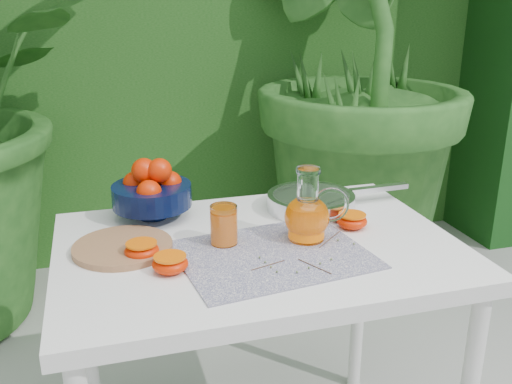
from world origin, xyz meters
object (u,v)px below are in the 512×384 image
object	(u,v)px
white_table	(258,272)
fruit_bowl	(152,190)
cutting_board	(123,247)
juice_pitcher	(308,215)
saute_pan	(312,201)

from	to	relation	value
white_table	fruit_bowl	size ratio (longest dim) A/B	3.80
cutting_board	juice_pitcher	bearing A→B (deg)	-8.69
juice_pitcher	saute_pan	size ratio (longest dim) A/B	0.42
white_table	cutting_board	distance (m)	0.35
white_table	saute_pan	xyz separation A→B (m)	(0.22, 0.18, 0.11)
saute_pan	cutting_board	bearing A→B (deg)	-166.40
juice_pitcher	white_table	bearing A→B (deg)	171.97
saute_pan	fruit_bowl	bearing A→B (deg)	171.39
white_table	cutting_board	xyz separation A→B (m)	(-0.33, 0.05, 0.09)
saute_pan	white_table	bearing A→B (deg)	-139.64
fruit_bowl	cutting_board	bearing A→B (deg)	-115.81
cutting_board	juice_pitcher	size ratio (longest dim) A/B	1.29
juice_pitcher	saute_pan	xyz separation A→B (m)	(0.09, 0.20, -0.04)
juice_pitcher	saute_pan	bearing A→B (deg)	65.44
fruit_bowl	white_table	bearing A→B (deg)	-47.26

